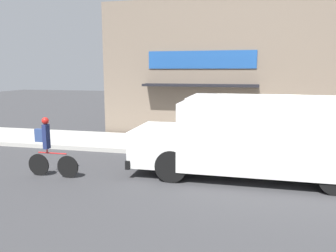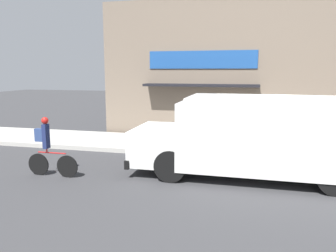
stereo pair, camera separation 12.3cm
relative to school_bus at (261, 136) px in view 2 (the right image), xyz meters
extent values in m
plane|color=#38383A|center=(-0.01, 1.60, -1.18)|extent=(70.00, 70.00, 0.00)
cube|color=#ADAAA3|center=(-0.01, 3.07, -1.10)|extent=(28.00, 2.94, 0.16)
cube|color=#756656|center=(-0.01, 4.81, 1.77)|extent=(13.50, 0.18, 5.91)
cube|color=#1E4C93|center=(-2.33, 4.70, 2.22)|extent=(4.54, 0.05, 0.74)
cube|color=black|center=(-2.33, 4.35, 1.17)|extent=(4.76, 0.75, 0.10)
cube|color=white|center=(0.39, 0.00, 0.02)|extent=(5.12, 2.27, 1.81)
cube|color=white|center=(-2.86, 0.00, -0.39)|extent=(1.39, 2.08, 0.99)
cube|color=white|center=(0.39, 0.00, 0.99)|extent=(4.71, 2.09, 0.13)
cube|color=black|center=(-3.52, -0.01, -0.78)|extent=(0.12, 2.22, 0.24)
cube|color=red|center=(-1.02, 1.38, 0.11)|extent=(0.02, 0.44, 0.44)
cylinder|color=black|center=(-2.32, 0.97, -0.75)|extent=(0.86, 0.26, 0.86)
cylinder|color=black|center=(-2.32, -0.97, -0.75)|extent=(0.86, 0.26, 0.86)
cylinder|color=black|center=(1.71, 0.97, -0.75)|extent=(0.86, 0.26, 0.86)
cylinder|color=black|center=(1.72, -0.97, -0.75)|extent=(0.86, 0.26, 0.86)
cylinder|color=black|center=(-5.18, -1.32, -0.87)|extent=(0.63, 0.04, 0.63)
cylinder|color=black|center=(-6.09, -1.32, -0.87)|extent=(0.63, 0.04, 0.63)
cylinder|color=red|center=(-5.64, -1.32, -0.51)|extent=(0.86, 0.04, 0.04)
cylinder|color=red|center=(-5.80, -1.32, -0.45)|extent=(0.04, 0.04, 0.12)
cube|color=navy|center=(-5.80, -1.32, -0.05)|extent=(0.12, 0.20, 0.69)
sphere|color=red|center=(-5.80, -1.32, 0.40)|extent=(0.19, 0.19, 0.19)
cube|color=navy|center=(-5.99, -1.32, -0.02)|extent=(0.26, 0.14, 0.36)
cylinder|color=slate|center=(1.96, 3.15, -0.55)|extent=(0.51, 0.51, 0.94)
cylinder|color=black|center=(1.96, 3.15, -0.06)|extent=(0.52, 0.52, 0.04)
camera|label=1|loc=(-0.47, -9.19, 1.75)|focal=35.00mm
camera|label=2|loc=(-0.35, -9.16, 1.75)|focal=35.00mm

